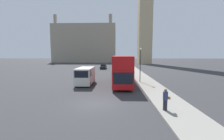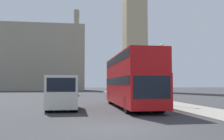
{
  "view_description": "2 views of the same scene",
  "coord_description": "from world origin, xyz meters",
  "px_view_note": "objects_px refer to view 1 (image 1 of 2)",
  "views": [
    {
      "loc": [
        1.8,
        -13.18,
        4.43
      ],
      "look_at": [
        1.08,
        10.0,
        2.0
      ],
      "focal_mm": 24.0,
      "sensor_mm": 36.0,
      "label": 1
    },
    {
      "loc": [
        -1.95,
        -10.44,
        1.85
      ],
      "look_at": [
        2.21,
        17.45,
        3.51
      ],
      "focal_mm": 40.0,
      "sensor_mm": 36.0,
      "label": 2
    }
  ],
  "objects_px": {
    "street_lamp": "(140,59)",
    "parked_sedan": "(103,67)",
    "white_van": "(85,76)",
    "red_double_decker_bus": "(122,68)",
    "pedestrian": "(165,100)"
  },
  "relations": [
    {
      "from": "red_double_decker_bus",
      "to": "white_van",
      "type": "distance_m",
      "value": 5.52
    },
    {
      "from": "pedestrian",
      "to": "street_lamp",
      "type": "bearing_deg",
      "value": 90.43
    },
    {
      "from": "white_van",
      "to": "parked_sedan",
      "type": "xyz_separation_m",
      "value": [
        0.56,
        24.05,
        -0.67
      ]
    },
    {
      "from": "white_van",
      "to": "parked_sedan",
      "type": "bearing_deg",
      "value": 88.67
    },
    {
      "from": "parked_sedan",
      "to": "street_lamp",
      "type": "bearing_deg",
      "value": -70.99
    },
    {
      "from": "white_van",
      "to": "pedestrian",
      "type": "xyz_separation_m",
      "value": [
        8.37,
        -10.33,
        -0.34
      ]
    },
    {
      "from": "red_double_decker_bus",
      "to": "pedestrian",
      "type": "height_order",
      "value": "red_double_decker_bus"
    },
    {
      "from": "white_van",
      "to": "parked_sedan",
      "type": "height_order",
      "value": "white_van"
    },
    {
      "from": "white_van",
      "to": "parked_sedan",
      "type": "relative_size",
      "value": 1.07
    },
    {
      "from": "pedestrian",
      "to": "parked_sedan",
      "type": "height_order",
      "value": "pedestrian"
    },
    {
      "from": "parked_sedan",
      "to": "red_double_decker_bus",
      "type": "bearing_deg",
      "value": -78.31
    },
    {
      "from": "red_double_decker_bus",
      "to": "parked_sedan",
      "type": "bearing_deg",
      "value": 101.69
    },
    {
      "from": "white_van",
      "to": "street_lamp",
      "type": "relative_size",
      "value": 0.96
    },
    {
      "from": "street_lamp",
      "to": "parked_sedan",
      "type": "height_order",
      "value": "street_lamp"
    },
    {
      "from": "street_lamp",
      "to": "parked_sedan",
      "type": "distance_m",
      "value": 23.88
    }
  ]
}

